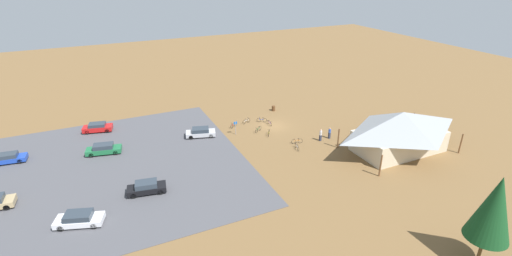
# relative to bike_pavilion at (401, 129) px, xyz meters

# --- Properties ---
(ground) EXTENTS (160.00, 160.00, 0.00)m
(ground) POSITION_rel_bike_pavilion_xyz_m (11.82, -14.75, -3.22)
(ground) COLOR brown
(ground) RESTS_ON ground
(parking_lot_asphalt) EXTENTS (34.65, 32.52, 0.05)m
(parking_lot_asphalt) POSITION_rel_bike_pavilion_xyz_m (37.38, -11.43, -3.19)
(parking_lot_asphalt) COLOR #4C4C51
(parking_lot_asphalt) RESTS_ON ground
(bike_pavilion) EXTENTS (14.41, 8.74, 5.71)m
(bike_pavilion) POSITION_rel_bike_pavilion_xyz_m (0.00, 0.00, 0.00)
(bike_pavilion) COLOR beige
(bike_pavilion) RESTS_ON ground
(trash_bin) EXTENTS (0.60, 0.60, 0.90)m
(trash_bin) POSITION_rel_bike_pavilion_xyz_m (8.68, -20.56, -2.77)
(trash_bin) COLOR brown
(trash_bin) RESTS_ON ground
(lot_sign) EXTENTS (0.56, 0.08, 2.20)m
(lot_sign) POSITION_rel_bike_pavilion_xyz_m (18.40, -14.30, -1.81)
(lot_sign) COLOR #99999E
(lot_sign) RESTS_ON ground
(pine_east) EXTENTS (3.56, 3.56, 8.59)m
(pine_east) POSITION_rel_bike_pavilion_xyz_m (9.04, 18.68, 2.40)
(pine_east) COLOR brown
(pine_east) RESTS_ON ground
(bicycle_green_edge_north) EXTENTS (1.50, 1.06, 0.83)m
(bicycle_green_edge_north) POSITION_rel_bike_pavilion_xyz_m (14.87, -13.74, -2.83)
(bicycle_green_edge_north) COLOR black
(bicycle_green_edge_north) RESTS_ON ground
(bicycle_red_near_sign) EXTENTS (1.46, 0.93, 0.86)m
(bicycle_red_near_sign) POSITION_rel_bike_pavilion_xyz_m (17.67, -16.90, -2.84)
(bicycle_red_near_sign) COLOR black
(bicycle_red_near_sign) RESTS_ON ground
(bicycle_purple_by_bin) EXTENTS (0.48, 1.63, 0.77)m
(bicycle_purple_by_bin) POSITION_rel_bike_pavilion_xyz_m (12.15, -15.30, -2.87)
(bicycle_purple_by_bin) COLOR black
(bicycle_purple_by_bin) RESTS_ON ground
(bicycle_blue_yard_center) EXTENTS (1.45, 0.88, 0.83)m
(bicycle_blue_yard_center) POSITION_rel_bike_pavilion_xyz_m (12.75, -16.88, -2.85)
(bicycle_blue_yard_center) COLOR black
(bicycle_blue_yard_center) RESTS_ON ground
(bicycle_yellow_near_porch) EXTENTS (0.99, 1.50, 0.82)m
(bicycle_yellow_near_porch) POSITION_rel_bike_pavilion_xyz_m (13.98, -11.92, -2.84)
(bicycle_yellow_near_porch) COLOR black
(bicycle_yellow_near_porch) RESTS_ON ground
(bicycle_orange_mid_cluster) EXTENTS (1.68, 0.53, 0.81)m
(bicycle_orange_mid_cluster) POSITION_rel_bike_pavilion_xyz_m (11.56, -7.71, -2.85)
(bicycle_orange_mid_cluster) COLOR black
(bicycle_orange_mid_cluster) RESTS_ON ground
(bicycle_silver_front_row) EXTENTS (0.53, 1.65, 0.80)m
(bicycle_silver_front_row) POSITION_rel_bike_pavilion_xyz_m (12.48, -6.15, -2.86)
(bicycle_silver_front_row) COLOR black
(bicycle_silver_front_row) RESTS_ON ground
(bicycle_white_trailside) EXTENTS (1.57, 0.68, 0.82)m
(bicycle_white_trailside) POSITION_rel_bike_pavilion_xyz_m (15.20, -17.57, -2.86)
(bicycle_white_trailside) COLOR black
(bicycle_white_trailside) RESTS_ON ground
(car_black_end_stall) EXTENTS (4.50, 2.44, 1.42)m
(car_black_end_stall) POSITION_rel_bike_pavilion_xyz_m (33.35, -4.15, -2.47)
(car_black_end_stall) COLOR black
(car_black_end_stall) RESTS_ON parking_lot_asphalt
(car_blue_aisle_side) EXTENTS (4.64, 2.18, 1.29)m
(car_blue_aisle_side) POSITION_rel_bike_pavilion_xyz_m (48.53, -18.78, -2.52)
(car_blue_aisle_side) COLOR #1E42B2
(car_blue_aisle_side) RESTS_ON parking_lot_asphalt
(car_white_by_curb) EXTENTS (4.91, 3.22, 1.37)m
(car_white_by_curb) POSITION_rel_bike_pavilion_xyz_m (40.38, -1.32, -2.49)
(car_white_by_curb) COLOR white
(car_white_by_curb) RESTS_ON parking_lot_asphalt
(car_green_front_row) EXTENTS (4.80, 2.63, 1.41)m
(car_green_front_row) POSITION_rel_bike_pavilion_xyz_m (36.97, -16.15, -2.47)
(car_green_front_row) COLOR #1E6B3D
(car_green_front_row) RESTS_ON parking_lot_asphalt
(car_silver_near_entry) EXTENTS (4.67, 2.97, 1.35)m
(car_silver_near_entry) POSITION_rel_bike_pavilion_xyz_m (23.42, -15.79, -2.50)
(car_silver_near_entry) COLOR #BCBCC1
(car_silver_near_entry) RESTS_ON parking_lot_asphalt
(car_red_far_end) EXTENTS (4.55, 2.74, 1.37)m
(car_red_far_end) POSITION_rel_bike_pavilion_xyz_m (37.24, -24.20, -2.48)
(car_red_far_end) COLOR red
(car_red_far_end) RESTS_ON parking_lot_asphalt
(visitor_crossing_yard) EXTENTS (0.36, 0.36, 1.84)m
(visitor_crossing_yard) POSITION_rel_bike_pavilion_xyz_m (8.00, -7.05, -2.25)
(visitor_crossing_yard) COLOR #2D3347
(visitor_crossing_yard) RESTS_ON ground
(visitor_at_bikes) EXTENTS (0.36, 0.36, 1.74)m
(visitor_at_bikes) POSITION_rel_bike_pavilion_xyz_m (6.34, -7.16, -2.31)
(visitor_at_bikes) COLOR #2D3347
(visitor_at_bikes) RESTS_ON ground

